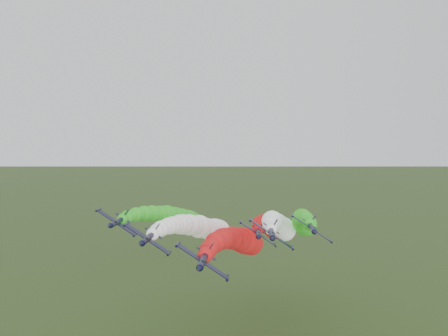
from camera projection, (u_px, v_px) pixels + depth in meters
The scene contains 6 objects.
jet_lead at pixel (240, 241), 114.72m from camera, with size 14.39×73.87×18.61m.
jet_inner_left at pixel (204, 229), 125.27m from camera, with size 14.96×74.44×19.18m.
jet_inner_right at pixel (279, 226), 126.84m from camera, with size 14.51×74.00×18.74m.
jet_outer_left at pixel (179, 219), 137.51m from camera, with size 14.37×73.86×18.60m.
jet_outer_right at pixel (304, 222), 134.68m from camera, with size 14.14×73.63×18.37m.
jet_trail at pixel (269, 226), 142.91m from camera, with size 14.12×73.60×18.34m.
Camera 1 is at (11.47, -74.39, 55.89)m, focal length 35.00 mm.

